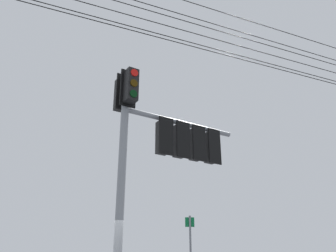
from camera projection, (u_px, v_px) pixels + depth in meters
The scene contains 1 object.
signal_mast_assembly at pixel (159, 143), 9.04m from camera, with size 3.40×2.36×6.35m.
Camera 1 is at (-1.38, 7.57, 1.59)m, focal length 36.71 mm.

